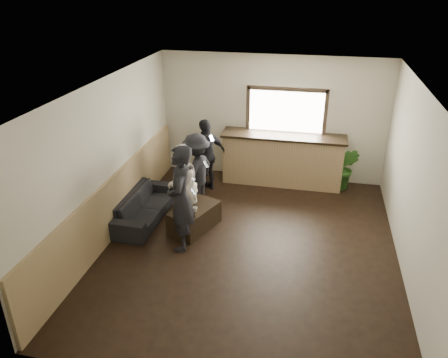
% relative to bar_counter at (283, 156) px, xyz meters
% --- Properties ---
extents(ground, '(5.00, 6.00, 0.01)m').
position_rel_bar_counter_xyz_m(ground, '(-0.30, -2.70, -0.64)').
color(ground, black).
extents(room_shell, '(5.01, 6.01, 2.80)m').
position_rel_bar_counter_xyz_m(room_shell, '(-1.04, -2.70, 0.83)').
color(room_shell, silver).
rests_on(room_shell, ground).
extents(bar_counter, '(2.70, 0.68, 2.13)m').
position_rel_bar_counter_xyz_m(bar_counter, '(0.00, 0.00, 0.00)').
color(bar_counter, '#A28158').
rests_on(bar_counter, ground).
extents(sofa, '(0.78, 1.87, 0.54)m').
position_rel_bar_counter_xyz_m(sofa, '(-2.45, -2.19, -0.37)').
color(sofa, black).
rests_on(sofa, ground).
extents(coffee_table, '(0.87, 1.12, 0.44)m').
position_rel_bar_counter_xyz_m(coffee_table, '(-1.39, -2.34, -0.42)').
color(coffee_table, black).
rests_on(coffee_table, ground).
extents(cup_a, '(0.11, 0.11, 0.09)m').
position_rel_bar_counter_xyz_m(cup_a, '(-1.43, -2.19, -0.16)').
color(cup_a, silver).
rests_on(cup_a, coffee_table).
extents(cup_b, '(0.13, 0.13, 0.09)m').
position_rel_bar_counter_xyz_m(cup_b, '(-1.34, -2.47, -0.16)').
color(cup_b, silver).
rests_on(cup_b, coffee_table).
extents(potted_plant, '(0.65, 0.58, 0.99)m').
position_rel_bar_counter_xyz_m(potted_plant, '(1.36, -0.05, -0.15)').
color(potted_plant, '#2D6623').
rests_on(potted_plant, ground).
extents(person_a, '(0.57, 0.75, 1.87)m').
position_rel_bar_counter_xyz_m(person_a, '(-1.44, -2.94, 0.29)').
color(person_a, black).
rests_on(person_a, ground).
extents(person_b, '(0.61, 0.78, 1.59)m').
position_rel_bar_counter_xyz_m(person_b, '(-1.66, -2.23, 0.16)').
color(person_b, beige).
rests_on(person_b, ground).
extents(person_c, '(0.80, 1.12, 1.56)m').
position_rel_bar_counter_xyz_m(person_c, '(-1.57, -1.51, 0.14)').
color(person_c, black).
rests_on(person_c, ground).
extents(person_d, '(0.93, 0.95, 1.60)m').
position_rel_bar_counter_xyz_m(person_d, '(-1.57, -0.70, 0.16)').
color(person_d, black).
rests_on(person_d, ground).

